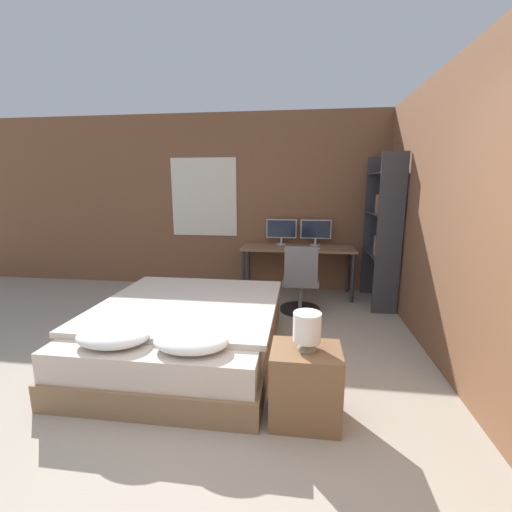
% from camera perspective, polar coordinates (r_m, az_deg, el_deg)
% --- Properties ---
extents(ground_plane, '(20.00, 20.00, 0.00)m').
position_cam_1_polar(ground_plane, '(2.36, -10.02, -31.97)').
color(ground_plane, '#9E9384').
extents(wall_back, '(12.00, 0.08, 2.70)m').
position_cam_1_polar(wall_back, '(5.40, 1.46, 8.82)').
color(wall_back, brown).
rests_on(wall_back, ground_plane).
extents(wall_side_right, '(0.06, 12.00, 2.70)m').
position_cam_1_polar(wall_side_right, '(3.38, 30.10, 5.51)').
color(wall_side_right, brown).
rests_on(wall_side_right, ground_plane).
extents(bed, '(1.70, 1.99, 0.58)m').
position_cam_1_polar(bed, '(3.42, -11.63, -12.14)').
color(bed, '#846647').
rests_on(bed, ground_plane).
extents(nightstand, '(0.48, 0.38, 0.53)m').
position_cam_1_polar(nightstand, '(2.55, 8.20, -20.48)').
color(nightstand, brown).
rests_on(nightstand, ground_plane).
extents(bedside_lamp, '(0.19, 0.19, 0.26)m').
position_cam_1_polar(bedside_lamp, '(2.36, 8.50, -11.71)').
color(bedside_lamp, gray).
rests_on(bedside_lamp, nightstand).
extents(desk, '(1.64, 0.59, 0.73)m').
position_cam_1_polar(desk, '(5.09, 6.99, 0.55)').
color(desk, '#846042').
rests_on(desk, ground_plane).
extents(monitor_left, '(0.46, 0.16, 0.39)m').
position_cam_1_polar(monitor_left, '(5.24, 4.26, 4.34)').
color(monitor_left, '#B7B7BC').
rests_on(monitor_left, desk).
extents(monitor_right, '(0.46, 0.16, 0.39)m').
position_cam_1_polar(monitor_right, '(5.23, 9.94, 4.19)').
color(monitor_right, '#B7B7BC').
rests_on(monitor_right, desk).
extents(keyboard, '(0.38, 0.13, 0.02)m').
position_cam_1_polar(keyboard, '(4.88, 6.98, 1.20)').
color(keyboard, '#B7B7BC').
rests_on(keyboard, desk).
extents(computer_mouse, '(0.07, 0.05, 0.04)m').
position_cam_1_polar(computer_mouse, '(4.88, 10.28, 1.22)').
color(computer_mouse, '#B7B7BC').
rests_on(computer_mouse, desk).
extents(office_chair, '(0.52, 0.52, 0.89)m').
position_cam_1_polar(office_chair, '(4.45, 7.42, -4.97)').
color(office_chair, black).
rests_on(office_chair, ground_plane).
extents(bookshelf, '(0.31, 0.89, 2.02)m').
position_cam_1_polar(bookshelf, '(4.84, 20.54, 4.92)').
color(bookshelf, '#333338').
rests_on(bookshelf, ground_plane).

